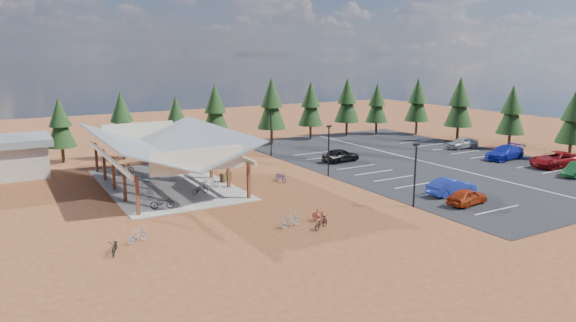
{
  "coord_description": "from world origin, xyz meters",
  "views": [
    {
      "loc": [
        -23.38,
        -39.02,
        11.91
      ],
      "look_at": [
        1.42,
        3.81,
        1.63
      ],
      "focal_mm": 32.0,
      "sensor_mm": 36.0,
      "label": 1
    }
  ],
  "objects_px": {
    "bike_13": "(291,220)",
    "car_0": "(467,197)",
    "bike_9": "(137,236)",
    "car_7": "(505,153)",
    "bike_11": "(319,216)",
    "trash_bin_1": "(229,176)",
    "bike_4": "(200,189)",
    "bike_12": "(321,223)",
    "bike_6": "(189,167)",
    "car_1": "(451,187)",
    "car_4": "(341,155)",
    "bike_0": "(162,203)",
    "bike_2": "(142,179)",
    "lamp_post_2": "(271,132)",
    "bike_1": "(144,192)",
    "bike_15": "(229,172)",
    "lamp_post_0": "(415,170)",
    "bike_7": "(182,165)",
    "car_8": "(462,143)",
    "car_6": "(556,160)",
    "bike_14": "(281,177)",
    "lamp_post_1": "(329,147)",
    "trash_bin_0": "(223,178)",
    "bike_5": "(209,183)",
    "bike_3": "(126,169)",
    "bike_8": "(115,246)",
    "bike_pavilion": "(163,144)"
  },
  "relations": [
    {
      "from": "bike_13",
      "to": "car_0",
      "type": "height_order",
      "value": "car_0"
    },
    {
      "from": "bike_9",
      "to": "car_7",
      "type": "bearing_deg",
      "value": -108.67
    },
    {
      "from": "bike_9",
      "to": "bike_11",
      "type": "height_order",
      "value": "bike_9"
    },
    {
      "from": "trash_bin_1",
      "to": "bike_4",
      "type": "bearing_deg",
      "value": -139.94
    },
    {
      "from": "bike_9",
      "to": "bike_12",
      "type": "distance_m",
      "value": 12.32
    },
    {
      "from": "bike_6",
      "to": "car_1",
      "type": "distance_m",
      "value": 25.84
    },
    {
      "from": "bike_12",
      "to": "car_4",
      "type": "height_order",
      "value": "car_4"
    },
    {
      "from": "bike_0",
      "to": "bike_12",
      "type": "distance_m",
      "value": 12.89
    },
    {
      "from": "bike_2",
      "to": "car_4",
      "type": "xyz_separation_m",
      "value": [
        21.98,
        -1.32,
        0.3
      ]
    },
    {
      "from": "car_7",
      "to": "bike_12",
      "type": "bearing_deg",
      "value": -79.4
    },
    {
      "from": "lamp_post_2",
      "to": "bike_1",
      "type": "relative_size",
      "value": 3.37
    },
    {
      "from": "bike_15",
      "to": "lamp_post_0",
      "type": "bearing_deg",
      "value": 137.05
    },
    {
      "from": "bike_7",
      "to": "car_7",
      "type": "distance_m",
      "value": 36.59
    },
    {
      "from": "bike_1",
      "to": "car_8",
      "type": "xyz_separation_m",
      "value": [
        41.61,
        2.88,
        0.23
      ]
    },
    {
      "from": "car_6",
      "to": "lamp_post_0",
      "type": "bearing_deg",
      "value": -75.04
    },
    {
      "from": "bike_9",
      "to": "car_6",
      "type": "bearing_deg",
      "value": -115.91
    },
    {
      "from": "bike_14",
      "to": "car_7",
      "type": "bearing_deg",
      "value": -9.8
    },
    {
      "from": "lamp_post_1",
      "to": "car_7",
      "type": "height_order",
      "value": "lamp_post_1"
    },
    {
      "from": "trash_bin_0",
      "to": "bike_12",
      "type": "relative_size",
      "value": 0.54
    },
    {
      "from": "bike_5",
      "to": "bike_7",
      "type": "distance_m",
      "value": 8.99
    },
    {
      "from": "bike_0",
      "to": "bike_3",
      "type": "relative_size",
      "value": 1.1
    },
    {
      "from": "bike_2",
      "to": "bike_4",
      "type": "height_order",
      "value": "bike_4"
    },
    {
      "from": "bike_6",
      "to": "bike_3",
      "type": "bearing_deg",
      "value": 58.42
    },
    {
      "from": "bike_1",
      "to": "bike_12",
      "type": "bearing_deg",
      "value": -136.06
    },
    {
      "from": "bike_14",
      "to": "bike_0",
      "type": "bearing_deg",
      "value": -166.76
    },
    {
      "from": "trash_bin_1",
      "to": "car_7",
      "type": "distance_m",
      "value": 32.3
    },
    {
      "from": "bike_1",
      "to": "car_0",
      "type": "distance_m",
      "value": 26.64
    },
    {
      "from": "trash_bin_0",
      "to": "car_1",
      "type": "height_order",
      "value": "car_1"
    },
    {
      "from": "bike_12",
      "to": "car_6",
      "type": "bearing_deg",
      "value": -110.83
    },
    {
      "from": "car_1",
      "to": "car_4",
      "type": "distance_m",
      "value": 16.2
    },
    {
      "from": "lamp_post_1",
      "to": "trash_bin_1",
      "type": "height_order",
      "value": "lamp_post_1"
    },
    {
      "from": "lamp_post_1",
      "to": "lamp_post_2",
      "type": "bearing_deg",
      "value": 90.0
    },
    {
      "from": "car_1",
      "to": "car_6",
      "type": "xyz_separation_m",
      "value": [
        18.42,
        2.31,
        0.09
      ]
    },
    {
      "from": "bike_15",
      "to": "bike_6",
      "type": "bearing_deg",
      "value": -33.56
    },
    {
      "from": "lamp_post_2",
      "to": "bike_8",
      "type": "height_order",
      "value": "lamp_post_2"
    },
    {
      "from": "lamp_post_1",
      "to": "lamp_post_2",
      "type": "height_order",
      "value": "same"
    },
    {
      "from": "lamp_post_1",
      "to": "bike_2",
      "type": "distance_m",
      "value": 18.15
    },
    {
      "from": "bike_9",
      "to": "bike_11",
      "type": "xyz_separation_m",
      "value": [
        12.48,
        -2.38,
        -0.02
      ]
    },
    {
      "from": "bike_pavilion",
      "to": "bike_1",
      "type": "height_order",
      "value": "bike_pavilion"
    },
    {
      "from": "bike_2",
      "to": "car_0",
      "type": "height_order",
      "value": "car_0"
    },
    {
      "from": "bike_6",
      "to": "bike_7",
      "type": "height_order",
      "value": "bike_6"
    },
    {
      "from": "bike_5",
      "to": "bike_11",
      "type": "xyz_separation_m",
      "value": [
        3.56,
        -12.47,
        -0.17
      ]
    },
    {
      "from": "lamp_post_0",
      "to": "bike_9",
      "type": "height_order",
      "value": "lamp_post_0"
    },
    {
      "from": "car_4",
      "to": "car_8",
      "type": "height_order",
      "value": "car_4"
    },
    {
      "from": "bike_2",
      "to": "bike_7",
      "type": "bearing_deg",
      "value": -45.25
    },
    {
      "from": "bike_9",
      "to": "lamp_post_1",
      "type": "bearing_deg",
      "value": -93.02
    },
    {
      "from": "bike_12",
      "to": "bike_13",
      "type": "height_order",
      "value": "bike_13"
    },
    {
      "from": "lamp_post_1",
      "to": "bike_9",
      "type": "xyz_separation_m",
      "value": [
        -21.07,
        -9.01,
        -2.5
      ]
    },
    {
      "from": "car_6",
      "to": "bike_5",
      "type": "bearing_deg",
      "value": -98.2
    },
    {
      "from": "lamp_post_0",
      "to": "car_8",
      "type": "distance_m",
      "value": 28.66
    }
  ]
}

